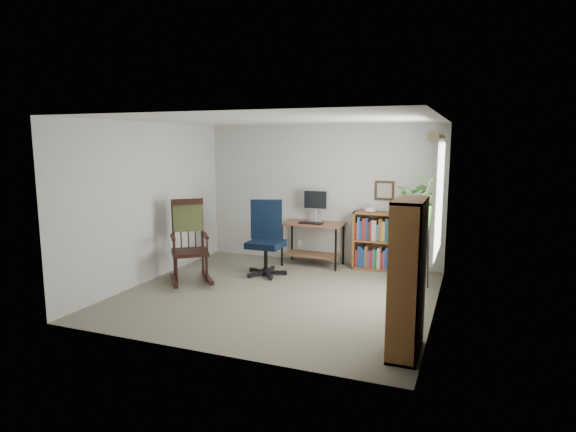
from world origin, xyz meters
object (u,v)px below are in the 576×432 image
at_px(rocking_chair, 190,241).
at_px(low_bookshelf, 381,241).
at_px(tall_bookshelf, 407,278).
at_px(office_chair, 266,238).
at_px(desk, 313,244).

height_order(rocking_chair, low_bookshelf, rocking_chair).
xyz_separation_m(rocking_chair, tall_bookshelf, (3.38, -1.35, 0.15)).
relative_size(office_chair, low_bookshelf, 1.25).
distance_m(office_chair, rocking_chair, 1.19).
xyz_separation_m(low_bookshelf, tall_bookshelf, (0.82, -3.09, 0.30)).
bearing_deg(desk, low_bookshelf, 5.96).
xyz_separation_m(desk, tall_bookshelf, (1.97, -2.97, 0.41)).
xyz_separation_m(office_chair, low_bookshelf, (1.65, 0.99, -0.12)).
relative_size(office_chair, tall_bookshelf, 0.77).
bearing_deg(tall_bookshelf, rocking_chair, 158.28).
distance_m(office_chair, low_bookshelf, 1.93).
height_order(low_bookshelf, tall_bookshelf, tall_bookshelf).
bearing_deg(rocking_chair, desk, 11.20).
bearing_deg(low_bookshelf, tall_bookshelf, -75.16).
bearing_deg(office_chair, low_bookshelf, 10.70).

